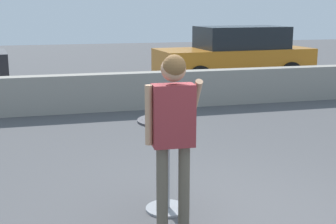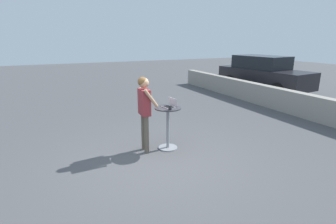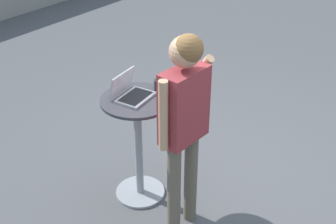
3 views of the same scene
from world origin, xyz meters
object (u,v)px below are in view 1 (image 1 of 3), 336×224
parked_car_near_street (236,55)px  cafe_table (167,156)px  coffee_mug (188,114)px  standing_person (173,122)px  laptop (164,114)px

parked_car_near_street → cafe_table: bearing=-117.6°
coffee_mug → standing_person: 0.58m
laptop → parked_car_near_street: bearing=62.2°
standing_person → coffee_mug: bearing=58.6°
laptop → parked_car_near_street: size_ratio=0.08×
laptop → parked_car_near_street: (4.12, 7.83, -0.22)m
coffee_mug → parked_car_near_street: 8.84m
coffee_mug → standing_person: size_ratio=0.06×
coffee_mug → parked_car_near_street: bearing=63.9°
laptop → standing_person: standing_person is taller
laptop → standing_person: (-0.07, -0.60, 0.06)m
cafe_table → standing_person: size_ratio=0.58×
laptop → standing_person: size_ratio=0.20×
laptop → coffee_mug: (0.23, -0.11, 0.00)m
cafe_table → laptop: (-0.01, 0.06, 0.44)m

